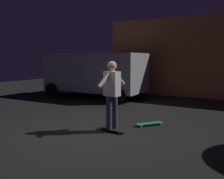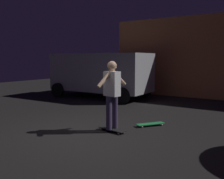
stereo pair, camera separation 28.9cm
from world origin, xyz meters
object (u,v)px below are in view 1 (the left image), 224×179
at_px(parked_van, 95,73).
at_px(skater, 112,90).
at_px(skateboard_ridden, 112,129).
at_px(skateboard_spare, 149,124).

xyz_separation_m(parked_van, skater, (3.69, -4.45, -0.12)).
bearing_deg(parked_van, skater, -50.38).
relative_size(parked_van, skateboard_ridden, 5.81).
distance_m(parked_van, skater, 5.78).
distance_m(parked_van, skateboard_spare, 5.57).
bearing_deg(skateboard_spare, skater, -118.52).
bearing_deg(skater, skateboard_ridden, 45.00).
relative_size(parked_van, skateboard_spare, 6.16).
height_order(parked_van, skater, parked_van).
xyz_separation_m(skateboard_spare, skater, (-0.56, -1.02, 0.98)).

